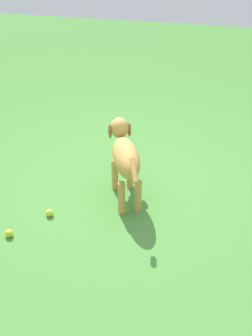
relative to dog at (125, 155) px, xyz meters
The scene contains 4 objects.
ground 0.46m from the dog, 36.02° to the left, with size 14.00×14.00×0.00m, color #478438.
dog is the anchor object (origin of this frame).
tennis_ball_0 0.82m from the dog, 129.05° to the left, with size 0.07×0.07×0.07m, color #CBD73A.
tennis_ball_1 1.16m from the dog, 135.38° to the left, with size 0.07×0.07×0.07m, color #C9D22B.
Camera 1 is at (-3.04, -0.85, 2.20)m, focal length 42.63 mm.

